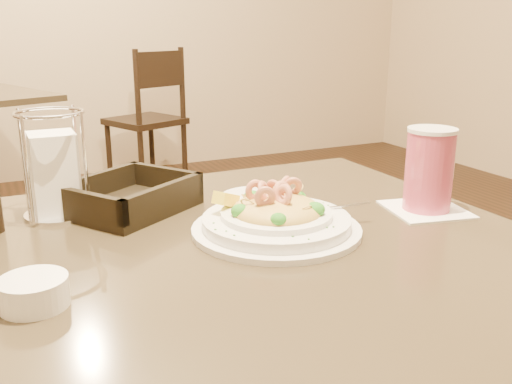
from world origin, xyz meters
name	(u,v)px	position (x,y,z in m)	size (l,w,h in m)	color
main_table	(261,372)	(0.00, 0.00, 0.51)	(0.90, 0.90, 0.74)	black
dining_chair_far	(149,115)	(0.61, 2.93, 0.50)	(0.55, 0.55, 0.93)	black
pasta_bowl	(276,218)	(0.04, 0.03, 0.77)	(0.31, 0.28, 0.09)	white
drink_glass	(429,170)	(0.35, 0.02, 0.82)	(0.16, 0.16, 0.16)	white
bread_basket	(130,199)	(-0.15, 0.26, 0.77)	(0.28, 0.27, 0.06)	black
napkin_caddy	(55,171)	(-0.27, 0.28, 0.83)	(0.12, 0.12, 0.19)	silver
side_plate	(257,198)	(0.09, 0.21, 0.75)	(0.15, 0.15, 0.01)	white
butter_ramekin	(34,292)	(-0.34, -0.07, 0.76)	(0.08, 0.08, 0.04)	white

